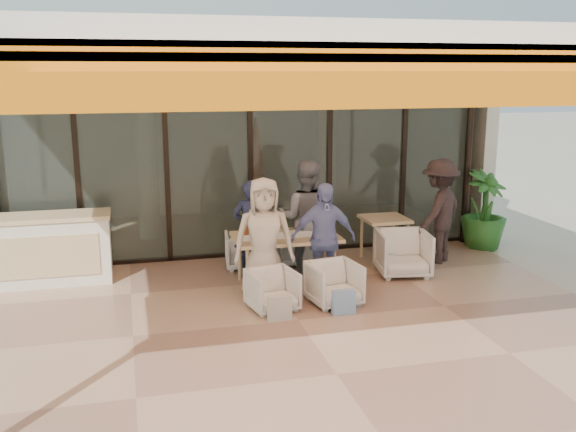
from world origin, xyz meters
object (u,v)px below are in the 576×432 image
at_px(side_table, 385,224).
at_px(standing_woman, 439,212).
at_px(chair_far_left, 245,249).
at_px(chair_near_right, 334,282).
at_px(dining_table, 285,239).
at_px(diner_grey, 306,218).
at_px(chair_far_right, 297,245).
at_px(diner_periwinkle, 323,239).
at_px(diner_cream, 264,239).
at_px(potted_palm, 484,210).
at_px(side_chair, 403,251).
at_px(diner_navy, 251,230).
at_px(chair_near_left, 272,288).
at_px(host_counter, 46,249).

height_order(side_table, standing_woman, standing_woman).
bearing_deg(chair_far_left, standing_woman, 177.31).
xyz_separation_m(chair_near_right, standing_woman, (2.23, 1.41, 0.53)).
xyz_separation_m(chair_far_left, standing_woman, (3.07, -0.49, 0.54)).
xyz_separation_m(dining_table, diner_grey, (0.43, 0.44, 0.19)).
bearing_deg(dining_table, chair_far_right, 65.58).
distance_m(chair_far_left, diner_periwinkle, 1.70).
height_order(diner_cream, diner_periwinkle, diner_cream).
relative_size(dining_table, potted_palm, 1.09).
bearing_deg(standing_woman, dining_table, -26.99).
distance_m(chair_near_right, potted_palm, 3.97).
distance_m(side_table, side_chair, 0.79).
relative_size(diner_grey, standing_woman, 1.03).
height_order(diner_navy, diner_periwinkle, diner_periwinkle).
bearing_deg(chair_near_right, diner_navy, 112.16).
xyz_separation_m(side_table, side_chair, (0.00, -0.75, -0.25)).
bearing_deg(diner_periwinkle, chair_far_left, 122.88).
xyz_separation_m(chair_far_right, diner_grey, (0.00, -0.50, 0.56)).
bearing_deg(chair_far_right, chair_near_left, 73.15).
relative_size(chair_far_left, chair_near_left, 1.06).
bearing_deg(standing_woman, chair_far_right, -49.06).
bearing_deg(side_table, dining_table, -158.64).
bearing_deg(chair_far_right, chair_near_right, 97.00).
xyz_separation_m(chair_far_left, chair_far_right, (0.84, 0.00, -0.00)).
distance_m(host_counter, chair_far_right, 3.78).
bearing_deg(side_table, diner_cream, -152.40).
bearing_deg(diner_cream, chair_far_left, 96.62).
distance_m(diner_navy, side_table, 2.27).
xyz_separation_m(chair_near_left, diner_navy, (0.00, 1.40, 0.45)).
height_order(host_counter, potted_palm, potted_palm).
distance_m(diner_grey, potted_palm, 3.47).
bearing_deg(diner_cream, chair_near_right, -24.14).
relative_size(host_counter, chair_near_left, 3.08).
xyz_separation_m(host_counter, chair_near_left, (2.94, -1.83, -0.23)).
bearing_deg(chair_near_right, diner_cream, 140.43).
xyz_separation_m(side_table, standing_woman, (0.82, -0.26, 0.22)).
bearing_deg(diner_navy, chair_near_left, 104.50).
distance_m(diner_navy, standing_woman, 3.07).
relative_size(chair_far_left, diner_navy, 0.43).
relative_size(chair_far_right, side_table, 0.85).
bearing_deg(diner_navy, chair_far_right, -134.74).
height_order(diner_cream, side_table, diner_cream).
xyz_separation_m(host_counter, standing_woman, (6.01, -0.42, 0.32)).
bearing_deg(diner_cream, host_counter, 162.27).
xyz_separation_m(dining_table, side_chair, (1.83, -0.03, -0.30)).
distance_m(chair_far_left, potted_palm, 4.26).
xyz_separation_m(diner_grey, side_chair, (1.41, -0.48, -0.49)).
height_order(chair_far_right, chair_near_right, chair_near_right).
height_order(host_counter, diner_grey, diner_grey).
bearing_deg(chair_near_right, host_counter, 145.35).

